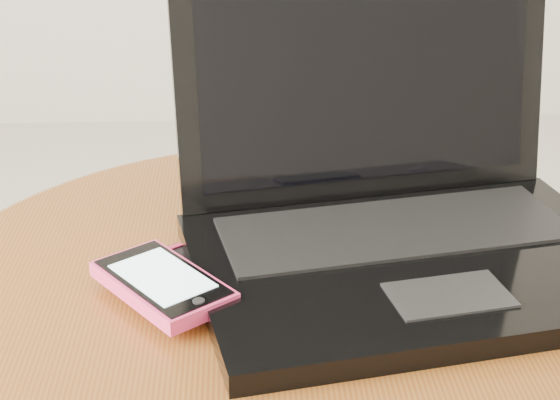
{
  "coord_description": "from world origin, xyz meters",
  "views": [
    {
      "loc": [
        -0.05,
        -0.7,
        0.94
      ],
      "look_at": [
        -0.02,
        0.0,
        0.62
      ],
      "focal_mm": 55.88,
      "sensor_mm": 36.0,
      "label": 1
    }
  ],
  "objects": [
    {
      "name": "table",
      "position": [
        -0.0,
        -0.04,
        0.44
      ],
      "size": [
        0.7,
        0.7,
        0.56
      ],
      "color": "#5F3012",
      "rests_on": "ground"
    },
    {
      "name": "laptop",
      "position": [
        0.09,
        0.01,
        0.61
      ],
      "size": [
        0.43,
        0.37,
        0.25
      ],
      "color": "black",
      "rests_on": "table"
    },
    {
      "name": "phone_black",
      "position": [
        -0.1,
        -0.04,
        0.56
      ],
      "size": [
        0.12,
        0.13,
        0.01
      ],
      "color": "black",
      "rests_on": "table"
    },
    {
      "name": "phone_pink",
      "position": [
        -0.12,
        -0.06,
        0.58
      ],
      "size": [
        0.13,
        0.14,
        0.02
      ],
      "color": "#F63B73",
      "rests_on": "phone_black"
    }
  ]
}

